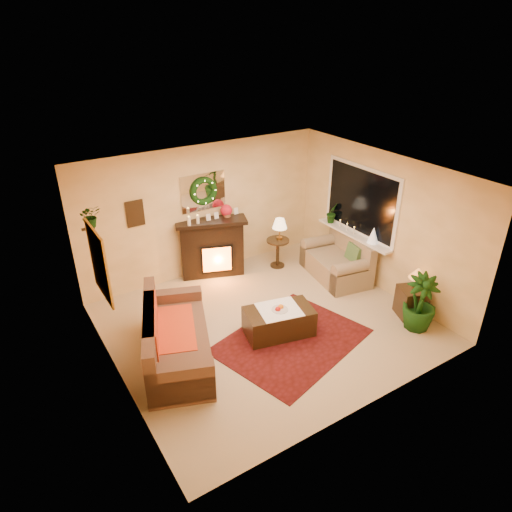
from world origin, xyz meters
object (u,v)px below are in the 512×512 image
fireplace (212,249)px  loveseat (336,257)px  coffee_table (279,323)px  sofa (177,335)px  side_table_round (278,252)px  end_table_square (411,302)px

fireplace → loveseat: bearing=-14.6°
fireplace → coffee_table: 2.38m
sofa → side_table_round: size_ratio=3.39×
sofa → fireplace: size_ratio=1.69×
loveseat → side_table_round: bearing=137.1°
fireplace → sofa: bearing=-108.8°
fireplace → end_table_square: (2.23, -3.14, -0.28)m
side_table_round → end_table_square: size_ratio=1.14×
sofa → loveseat: 3.73m
sofa → fireplace: fireplace is taller
fireplace → loveseat: 2.47m
coffee_table → loveseat: bearing=38.2°
sofa → coffee_table: 1.68m
side_table_round → end_table_square: side_table_round is taller
fireplace → side_table_round: 1.38m
loveseat → coffee_table: 2.26m
side_table_round → end_table_square: 2.87m
loveseat → fireplace: bearing=155.2°
sofa → fireplace: (1.65, 2.04, 0.12)m
side_table_round → coffee_table: size_ratio=0.56×
sofa → side_table_round: sofa is taller
coffee_table → end_table_square: bearing=-6.2°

